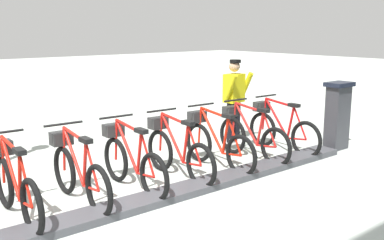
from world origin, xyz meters
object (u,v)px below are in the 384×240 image
(bike_docked_1, at_px, (250,135))
(bike_docked_5, at_px, (78,172))
(bike_docked_3, at_px, (176,151))
(bike_docked_4, at_px, (131,160))
(bike_docked_2, at_px, (216,142))
(bike_docked_6, at_px, (15,185))
(payment_kiosk, at_px, (337,115))
(worker_near_rack, at_px, (234,98))
(bike_docked_0, at_px, (280,129))

(bike_docked_1, xyz_separation_m, bike_docked_5, (0.00, 3.26, 0.00))
(bike_docked_3, relative_size, bike_docked_4, 1.00)
(bike_docked_2, height_order, bike_docked_6, same)
(payment_kiosk, height_order, worker_near_rack, worker_near_rack)
(bike_docked_0, xyz_separation_m, bike_docked_1, (0.00, 0.81, 0.00))
(bike_docked_0, bearing_deg, payment_kiosk, -121.04)
(bike_docked_5, bearing_deg, bike_docked_4, -90.00)
(payment_kiosk, xyz_separation_m, bike_docked_5, (0.57, 5.02, -0.24))
(bike_docked_4, relative_size, bike_docked_5, 1.00)
(bike_docked_0, distance_m, bike_docked_1, 0.81)
(bike_docked_4, height_order, worker_near_rack, worker_near_rack)
(bike_docked_3, bearing_deg, bike_docked_2, -90.00)
(bike_docked_2, xyz_separation_m, bike_docked_6, (0.00, 3.26, 0.00))
(bike_docked_1, bearing_deg, bike_docked_4, 90.00)
(payment_kiosk, bearing_deg, bike_docked_2, 77.50)
(bike_docked_3, xyz_separation_m, bike_docked_5, (0.00, 1.63, 0.00))
(bike_docked_5, xyz_separation_m, bike_docked_6, (0.00, 0.81, 0.00))
(bike_docked_0, height_order, bike_docked_6, same)
(bike_docked_2, relative_size, bike_docked_3, 1.00)
(bike_docked_0, xyz_separation_m, bike_docked_3, (0.00, 2.44, 0.00))
(payment_kiosk, distance_m, bike_docked_2, 2.65)
(payment_kiosk, relative_size, bike_docked_6, 0.74)
(payment_kiosk, bearing_deg, bike_docked_1, 72.04)
(bike_docked_3, distance_m, bike_docked_6, 2.44)
(bike_docked_0, xyz_separation_m, bike_docked_2, (0.00, 1.63, 0.00))
(bike_docked_2, bearing_deg, bike_docked_5, 90.00)
(bike_docked_2, height_order, bike_docked_5, same)
(worker_near_rack, bearing_deg, payment_kiosk, -144.52)
(bike_docked_3, relative_size, worker_near_rack, 1.04)
(bike_docked_0, relative_size, worker_near_rack, 1.04)
(bike_docked_1, bearing_deg, bike_docked_0, -90.00)
(bike_docked_4, height_order, bike_docked_6, same)
(bike_docked_1, xyz_separation_m, bike_docked_2, (0.00, 0.81, 0.00))
(bike_docked_2, bearing_deg, bike_docked_0, -90.00)
(worker_near_rack, bearing_deg, bike_docked_4, 108.70)
(bike_docked_4, distance_m, bike_docked_6, 1.63)
(bike_docked_4, bearing_deg, bike_docked_5, 90.00)
(bike_docked_1, relative_size, bike_docked_5, 1.00)
(bike_docked_5, bearing_deg, bike_docked_3, -90.00)
(bike_docked_1, height_order, bike_docked_6, same)
(payment_kiosk, xyz_separation_m, bike_docked_6, (0.57, 5.84, -0.24))
(bike_docked_2, height_order, bike_docked_4, same)
(bike_docked_0, relative_size, bike_docked_5, 1.00)
(payment_kiosk, distance_m, bike_docked_1, 1.87)
(bike_docked_0, bearing_deg, bike_docked_3, 90.00)
(bike_docked_3, height_order, bike_docked_4, same)
(bike_docked_6, bearing_deg, worker_near_rack, -77.54)
(bike_docked_1, xyz_separation_m, bike_docked_4, (0.00, 2.44, 0.00))
(bike_docked_1, relative_size, bike_docked_3, 1.00)
(bike_docked_4, bearing_deg, payment_kiosk, -97.74)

